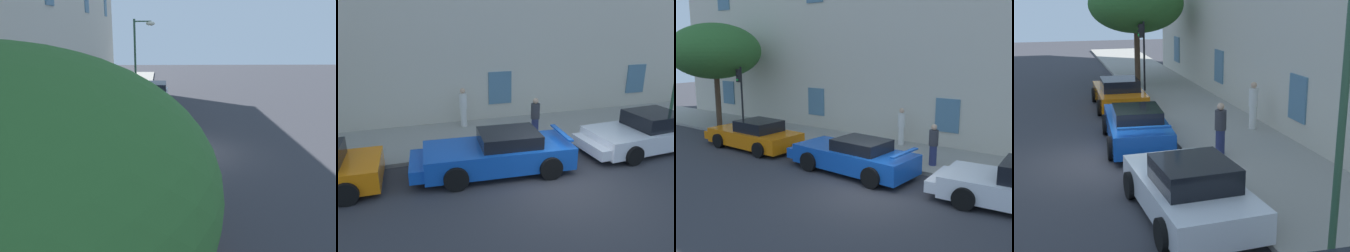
# 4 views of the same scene
# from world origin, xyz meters

# --- Properties ---
(ground_plane) EXTENTS (80.00, 80.00, 0.00)m
(ground_plane) POSITION_xyz_m (0.00, 0.00, 0.00)
(ground_plane) COLOR #333338
(sidewalk) EXTENTS (60.00, 3.84, 0.14)m
(sidewalk) POSITION_xyz_m (0.00, 4.47, 0.07)
(sidewalk) COLOR gray
(sidewalk) RESTS_ON ground
(sportscar_red_lead) EXTENTS (4.90, 2.24, 1.33)m
(sportscar_red_lead) POSITION_xyz_m (-7.46, 1.62, 0.59)
(sportscar_red_lead) COLOR orange
(sportscar_red_lead) RESTS_ON ground
(sportscar_yellow_flank) EXTENTS (5.16, 2.31, 1.32)m
(sportscar_yellow_flank) POSITION_xyz_m (-1.73, 1.33, 0.61)
(sportscar_yellow_flank) COLOR #144CB2
(sportscar_yellow_flank) RESTS_ON ground
(sportscar_white_middle) EXTENTS (4.90, 2.46, 1.39)m
(sportscar_white_middle) POSITION_xyz_m (4.05, 1.44, 0.61)
(sportscar_white_middle) COLOR white
(sportscar_white_middle) RESTS_ON ground
(tree_near_kerb) EXTENTS (5.00, 5.00, 5.73)m
(tree_near_kerb) POSITION_xyz_m (-12.27, 3.39, 4.35)
(tree_near_kerb) COLOR #473323
(tree_near_kerb) RESTS_ON sidewalk
(traffic_light) EXTENTS (0.22, 0.36, 3.42)m
(traffic_light) POSITION_xyz_m (-10.15, 3.26, 2.48)
(traffic_light) COLOR black
(traffic_light) RESTS_ON sidewalk
(street_lamp) EXTENTS (0.44, 1.42, 6.34)m
(street_lamp) POSITION_xyz_m (7.13, 2.88, 4.45)
(street_lamp) COLOR #2D5138
(street_lamp) RESTS_ON sidewalk
(pedestrian_admiring) EXTENTS (0.41, 0.41, 1.71)m
(pedestrian_admiring) POSITION_xyz_m (-1.89, 5.64, 1.02)
(pedestrian_admiring) COLOR silver
(pedestrian_admiring) RESTS_ON sidewalk
(pedestrian_strolling) EXTENTS (0.43, 0.43, 1.60)m
(pedestrian_strolling) POSITION_xyz_m (0.60, 3.50, 0.95)
(pedestrian_strolling) COLOR navy
(pedestrian_strolling) RESTS_ON sidewalk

